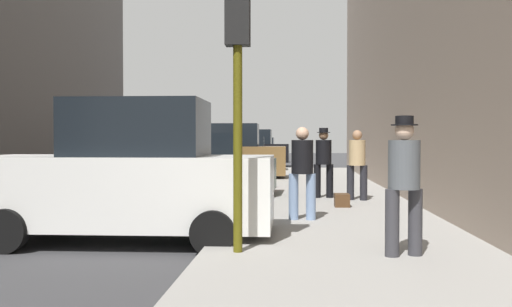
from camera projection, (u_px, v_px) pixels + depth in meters
ground_plane at (14, 227)px, 10.66m from camera, size 120.00×120.00×0.00m
sidewalk at (337, 226)px, 10.25m from camera, size 4.00×40.00×0.15m
parked_white_van at (129, 177)px, 8.96m from camera, size 4.61×2.08×2.25m
parked_dark_green_sedan at (199, 168)px, 15.45m from camera, size 4.26×2.17×1.79m
parked_bronze_suv at (228, 155)px, 22.22m from camera, size 4.63×2.13×2.25m
parked_gray_coupe at (242, 156)px, 28.09m from camera, size 4.26×2.18×1.79m
parked_black_suv at (252, 150)px, 34.72m from camera, size 4.63×2.12×2.25m
parked_blue_sedan at (258, 151)px, 41.11m from camera, size 4.22×2.10×1.79m
fire_hydrant at (269, 176)px, 17.58m from camera, size 0.42×0.22×0.70m
traffic_light at (238, 53)px, 7.43m from camera, size 0.32×0.32×3.60m
pedestrian_with_fedora at (324, 159)px, 14.47m from camera, size 0.51×0.44×1.78m
pedestrian_in_jeans at (302, 168)px, 10.49m from camera, size 0.51×0.42×1.71m
pedestrian_in_tan_coat at (357, 161)px, 13.90m from camera, size 0.53×0.48×1.71m
pedestrian_with_beanie at (404, 178)px, 7.20m from camera, size 0.53×0.50×1.78m
duffel_bag at (342, 200)px, 12.57m from camera, size 0.32×0.44×0.28m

